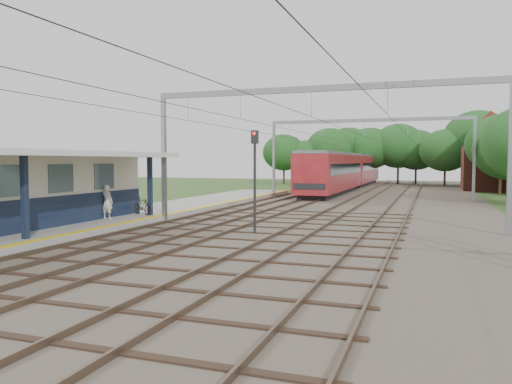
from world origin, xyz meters
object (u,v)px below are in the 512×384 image
at_px(bicycle, 142,206).
at_px(signal_post, 255,168).
at_px(person, 107,202).
at_px(train, 348,170).

height_order(bicycle, signal_post, signal_post).
bearing_deg(person, train, -101.10).
relative_size(person, signal_post, 0.38).
xyz_separation_m(person, train, (6.57, 36.99, 1.05)).
relative_size(person, bicycle, 1.08).
bearing_deg(signal_post, person, 163.87).
height_order(person, bicycle, person).
height_order(train, signal_post, signal_post).
relative_size(train, signal_post, 8.30).
bearing_deg(person, signal_post, 173.73).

